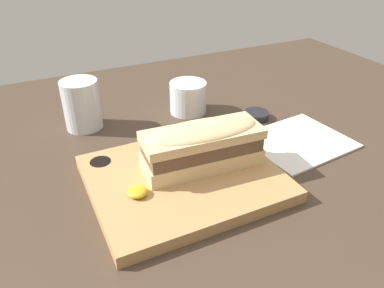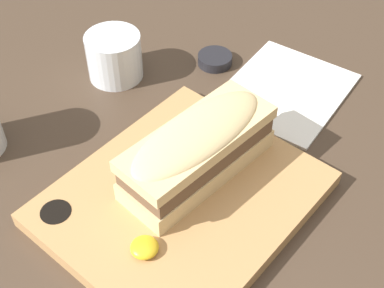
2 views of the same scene
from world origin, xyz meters
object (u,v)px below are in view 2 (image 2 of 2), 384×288
at_px(condiment_dish, 215,59).
at_px(wine_glass, 115,59).
at_px(serving_board, 181,199).
at_px(napkin, 286,90).
at_px(sandwich, 197,148).

bearing_deg(condiment_dish, wine_glass, 141.18).
distance_m(serving_board, napkin, 0.24).
relative_size(serving_board, condiment_dish, 5.62).
xyz_separation_m(sandwich, condiment_dish, (0.19, 0.13, -0.05)).
relative_size(wine_glass, condiment_dish, 1.54).
bearing_deg(napkin, serving_board, -175.25).
height_order(serving_board, wine_glass, wine_glass).
bearing_deg(serving_board, condiment_dish, 30.52).
height_order(sandwich, condiment_dish, sandwich).
bearing_deg(condiment_dish, napkin, -82.88).
relative_size(serving_board, wine_glass, 3.66).
height_order(serving_board, napkin, serving_board).
bearing_deg(wine_glass, sandwich, -109.99).
distance_m(serving_board, sandwich, 0.06).
relative_size(wine_glass, napkin, 0.40).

